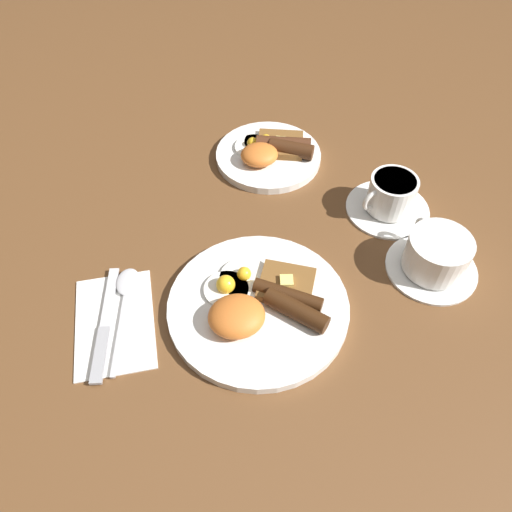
{
  "coord_description": "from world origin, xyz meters",
  "views": [
    {
      "loc": [
        -0.08,
        -0.42,
        0.64
      ],
      "look_at": [
        0.01,
        0.08,
        0.03
      ],
      "focal_mm": 35.0,
      "sensor_mm": 36.0,
      "label": 1
    }
  ],
  "objects_px": {
    "spoon": "(126,291)",
    "teacup_far": "(390,198)",
    "breakfast_plate_far": "(270,152)",
    "breakfast_plate_near": "(258,305)",
    "teacup_near": "(436,256)",
    "knife": "(105,328)"
  },
  "relations": [
    {
      "from": "breakfast_plate_near",
      "to": "teacup_near",
      "type": "relative_size",
      "value": 1.87
    },
    {
      "from": "teacup_far",
      "to": "spoon",
      "type": "relative_size",
      "value": 0.78
    },
    {
      "from": "teacup_far",
      "to": "spoon",
      "type": "distance_m",
      "value": 0.48
    },
    {
      "from": "knife",
      "to": "spoon",
      "type": "xyz_separation_m",
      "value": [
        0.03,
        0.06,
        0.0
      ]
    },
    {
      "from": "teacup_near",
      "to": "knife",
      "type": "xyz_separation_m",
      "value": [
        -0.52,
        -0.02,
        -0.03
      ]
    },
    {
      "from": "breakfast_plate_far",
      "to": "spoon",
      "type": "xyz_separation_m",
      "value": [
        -0.29,
        -0.28,
        -0.01
      ]
    },
    {
      "from": "spoon",
      "to": "teacup_far",
      "type": "bearing_deg",
      "value": -68.64
    },
    {
      "from": "teacup_near",
      "to": "knife",
      "type": "relative_size",
      "value": 0.74
    },
    {
      "from": "knife",
      "to": "spoon",
      "type": "bearing_deg",
      "value": -20.98
    },
    {
      "from": "breakfast_plate_far",
      "to": "teacup_near",
      "type": "height_order",
      "value": "teacup_near"
    },
    {
      "from": "knife",
      "to": "teacup_near",
      "type": "bearing_deg",
      "value": -79.86
    },
    {
      "from": "breakfast_plate_near",
      "to": "knife",
      "type": "distance_m",
      "value": 0.23
    },
    {
      "from": "teacup_far",
      "to": "spoon",
      "type": "xyz_separation_m",
      "value": [
        -0.46,
        -0.1,
        -0.02
      ]
    },
    {
      "from": "breakfast_plate_far",
      "to": "spoon",
      "type": "height_order",
      "value": "breakfast_plate_far"
    },
    {
      "from": "spoon",
      "to": "knife",
      "type": "bearing_deg",
      "value": 160.15
    },
    {
      "from": "knife",
      "to": "spoon",
      "type": "height_order",
      "value": "spoon"
    },
    {
      "from": "knife",
      "to": "breakfast_plate_far",
      "type": "bearing_deg",
      "value": -35.23
    },
    {
      "from": "breakfast_plate_near",
      "to": "spoon",
      "type": "height_order",
      "value": "breakfast_plate_near"
    },
    {
      "from": "breakfast_plate_near",
      "to": "spoon",
      "type": "relative_size",
      "value": 1.45
    },
    {
      "from": "teacup_near",
      "to": "teacup_far",
      "type": "distance_m",
      "value": 0.14
    },
    {
      "from": "breakfast_plate_near",
      "to": "teacup_near",
      "type": "distance_m",
      "value": 0.29
    },
    {
      "from": "breakfast_plate_near",
      "to": "breakfast_plate_far",
      "type": "height_order",
      "value": "breakfast_plate_near"
    }
  ]
}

